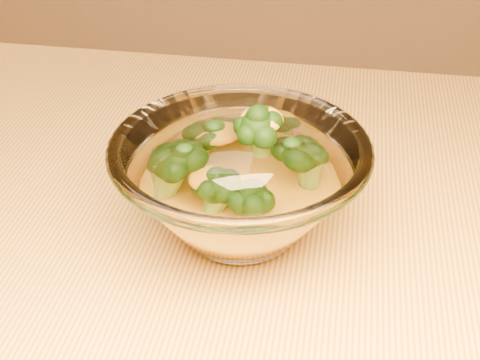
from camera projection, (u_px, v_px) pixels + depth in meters
name	position (u px, v px, depth m)	size (l,w,h in m)	color
table	(149.00, 312.00, 0.67)	(1.20, 0.80, 0.75)	gold
glass_bowl	(240.00, 185.00, 0.59)	(0.23, 0.23, 0.10)	white
cheese_sauce	(240.00, 204.00, 0.61)	(0.13, 0.13, 0.04)	#FAA215
broccoli_heap	(233.00, 161.00, 0.60)	(0.15, 0.14, 0.09)	black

